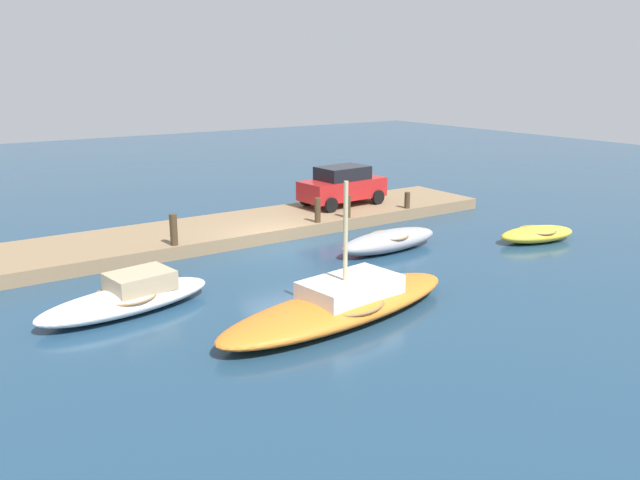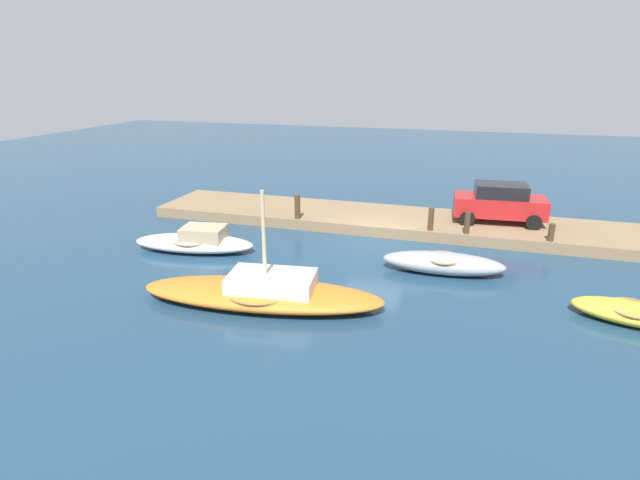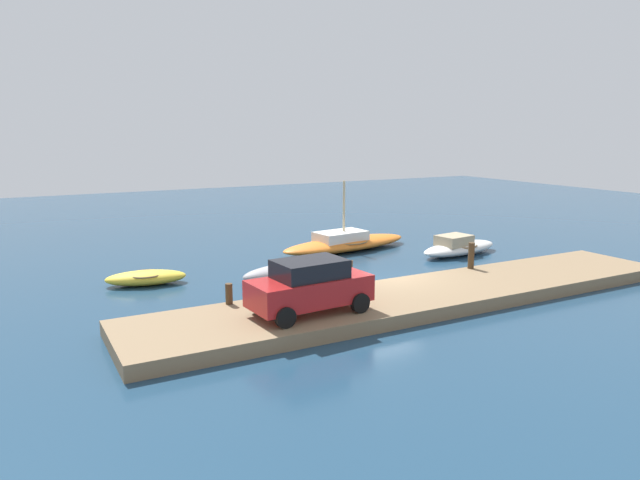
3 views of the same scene
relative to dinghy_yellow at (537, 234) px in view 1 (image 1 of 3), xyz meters
The scene contains 11 objects.
ground_plane 9.79m from the dinghy_yellow, 29.53° to the right, with size 84.00×84.00×0.00m, color navy.
dock_platform 11.26m from the dinghy_yellow, 40.88° to the right, with size 22.10×3.96×0.48m, color #846B4C.
dinghy_yellow is the anchor object (origin of this frame).
motorboat_white 15.25m from the dinghy_yellow, ahead, with size 5.09×2.36×1.03m.
rowboat_grey 5.90m from the dinghy_yellow, 21.71° to the right, with size 4.38×1.54×0.75m.
sailboat_orange 10.86m from the dinghy_yellow, 10.81° to the left, with size 7.90×3.20×3.66m.
mooring_post_west 5.87m from the dinghy_yellow, 74.57° to the right, with size 0.24×0.24×0.70m, color #47331E.
mooring_post_mid_west 7.42m from the dinghy_yellow, 49.69° to the right, with size 0.24×0.24×0.93m, color #47331E.
mooring_post_mid_east 8.45m from the dinghy_yellow, 42.00° to the right, with size 0.23×0.23×0.99m, color #47331E.
mooring_post_east 13.49m from the dinghy_yellow, 24.75° to the right, with size 0.26×0.26×1.10m, color #47331E.
parked_car 8.59m from the dinghy_yellow, 65.76° to the right, with size 4.00×2.14×1.73m.
Camera 1 is at (11.50, 19.57, 6.41)m, focal length 35.83 mm.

